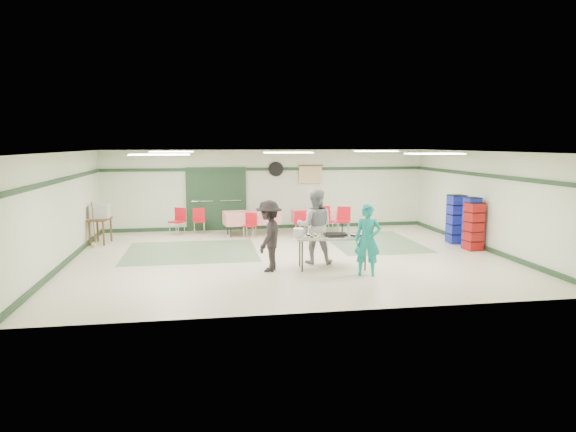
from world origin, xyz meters
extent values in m
plane|color=beige|center=(0.00, 0.00, 0.00)|extent=(11.00, 11.00, 0.00)
plane|color=white|center=(0.00, 0.00, 2.70)|extent=(11.00, 11.00, 0.00)
plane|color=beige|center=(0.00, 4.50, 1.35)|extent=(11.00, 0.00, 11.00)
plane|color=beige|center=(0.00, -4.50, 1.35)|extent=(11.00, 0.00, 11.00)
plane|color=beige|center=(-5.50, 0.00, 1.35)|extent=(0.00, 9.00, 9.00)
plane|color=beige|center=(5.50, 0.00, 1.35)|extent=(0.00, 9.00, 9.00)
cube|color=#1E3721|center=(0.00, 4.47, 2.05)|extent=(11.00, 0.06, 0.10)
cube|color=#1E3721|center=(0.00, 4.47, 0.06)|extent=(11.00, 0.06, 0.12)
cube|color=#1E3721|center=(-5.47, 0.00, 2.05)|extent=(0.06, 9.00, 0.10)
cube|color=#1E3721|center=(-5.47, 0.00, 0.06)|extent=(0.06, 9.00, 0.12)
cube|color=#1E3721|center=(5.47, 0.00, 2.05)|extent=(0.06, 9.00, 0.10)
cube|color=#1E3721|center=(5.47, 0.00, 0.06)|extent=(0.06, 9.00, 0.12)
cube|color=#5D7757|center=(-2.50, 1.00, 0.00)|extent=(3.50, 3.00, 0.01)
cube|color=#5D7757|center=(2.80, 1.50, 0.00)|extent=(2.50, 3.50, 0.01)
cube|color=#989A98|center=(-2.20, 4.44, 1.05)|extent=(0.90, 0.06, 2.10)
cube|color=#989A98|center=(-1.25, 4.44, 1.05)|extent=(0.90, 0.06, 2.10)
cube|color=#1E3721|center=(-1.73, 4.42, 1.05)|extent=(2.00, 0.03, 2.15)
cylinder|color=black|center=(0.30, 4.44, 2.05)|extent=(0.50, 0.10, 0.50)
cube|color=tan|center=(1.50, 4.44, 1.85)|extent=(0.80, 0.02, 0.60)
cube|color=#A4A4A0|center=(0.80, -1.45, 0.74)|extent=(1.74, 0.82, 0.04)
cylinder|color=black|center=(0.05, -1.66, 0.36)|extent=(0.04, 0.04, 0.72)
cylinder|color=black|center=(1.50, -1.79, 0.36)|extent=(0.04, 0.04, 0.72)
cylinder|color=black|center=(0.10, -1.12, 0.36)|extent=(0.04, 0.04, 0.72)
cylinder|color=black|center=(1.55, -1.24, 0.36)|extent=(0.04, 0.04, 0.72)
cube|color=silver|center=(1.32, -1.56, 0.77)|extent=(0.63, 0.50, 0.02)
cube|color=silver|center=(0.63, -1.31, 0.77)|extent=(0.59, 0.47, 0.02)
cube|color=silver|center=(0.33, -1.54, 0.77)|extent=(0.62, 0.49, 0.02)
cube|color=black|center=(0.87, -1.48, 0.80)|extent=(0.54, 0.37, 0.08)
cube|color=white|center=(0.01, -1.40, 0.86)|extent=(0.24, 0.22, 0.21)
imported|color=teal|center=(1.42, -2.19, 0.79)|extent=(0.67, 0.55, 1.59)
imported|color=gray|center=(0.53, -0.83, 0.91)|extent=(1.01, 0.86, 1.82)
imported|color=black|center=(-0.68, -1.44, 0.82)|extent=(0.96, 1.21, 1.63)
cube|color=red|center=(1.56, 3.33, 0.74)|extent=(1.73, 0.79, 0.05)
cube|color=red|center=(1.56, 3.33, 0.55)|extent=(1.73, 0.81, 0.40)
cylinder|color=black|center=(0.86, 3.02, 0.36)|extent=(0.04, 0.04, 0.72)
cylinder|color=black|center=(2.28, 3.06, 0.36)|extent=(0.04, 0.04, 0.72)
cylinder|color=black|center=(0.84, 3.59, 0.36)|extent=(0.04, 0.04, 0.72)
cylinder|color=black|center=(2.26, 3.63, 0.36)|extent=(0.04, 0.04, 0.72)
cube|color=red|center=(-0.64, 3.33, 0.74)|extent=(1.84, 0.96, 0.05)
cube|color=red|center=(-0.64, 3.33, 0.55)|extent=(1.84, 0.98, 0.40)
cylinder|color=black|center=(-1.33, 2.95, 0.36)|extent=(0.04, 0.04, 0.72)
cylinder|color=black|center=(0.12, 3.12, 0.36)|extent=(0.04, 0.04, 0.72)
cylinder|color=black|center=(-1.40, 3.53, 0.36)|extent=(0.04, 0.04, 0.72)
cylinder|color=black|center=(0.05, 3.70, 0.36)|extent=(0.04, 0.04, 0.72)
cube|color=red|center=(1.63, 2.68, 0.48)|extent=(0.48, 0.48, 0.04)
cube|color=red|center=(1.61, 2.87, 0.72)|extent=(0.44, 0.09, 0.44)
cylinder|color=silver|center=(1.47, 2.48, 0.23)|extent=(0.02, 0.02, 0.46)
cylinder|color=silver|center=(1.82, 2.52, 0.23)|extent=(0.02, 0.02, 0.46)
cylinder|color=silver|center=(1.44, 2.83, 0.23)|extent=(0.02, 0.02, 0.46)
cylinder|color=silver|center=(1.78, 2.87, 0.23)|extent=(0.02, 0.02, 0.46)
cube|color=red|center=(0.87, 2.68, 0.41)|extent=(0.43, 0.43, 0.04)
cube|color=red|center=(0.85, 2.84, 0.62)|extent=(0.38, 0.10, 0.37)
cylinder|color=silver|center=(0.75, 2.50, 0.20)|extent=(0.02, 0.02, 0.39)
cylinder|color=silver|center=(1.05, 2.55, 0.20)|extent=(0.02, 0.02, 0.39)
cylinder|color=silver|center=(0.70, 2.80, 0.20)|extent=(0.02, 0.02, 0.39)
cylinder|color=silver|center=(1.00, 2.85, 0.20)|extent=(0.02, 0.02, 0.39)
cube|color=red|center=(2.20, 2.68, 0.47)|extent=(0.55, 0.55, 0.04)
cube|color=red|center=(2.28, 2.85, 0.70)|extent=(0.41, 0.20, 0.42)
cylinder|color=silver|center=(1.98, 2.58, 0.22)|extent=(0.02, 0.02, 0.45)
cylinder|color=silver|center=(2.30, 2.45, 0.22)|extent=(0.02, 0.02, 0.45)
cylinder|color=silver|center=(2.11, 2.90, 0.22)|extent=(0.02, 0.02, 0.45)
cylinder|color=silver|center=(2.43, 2.77, 0.22)|extent=(0.02, 0.02, 0.45)
cube|color=red|center=(-0.76, 2.68, 0.40)|extent=(0.48, 0.48, 0.04)
cube|color=red|center=(-0.70, 2.83, 0.60)|extent=(0.35, 0.18, 0.36)
cylinder|color=silver|center=(-0.95, 2.60, 0.19)|extent=(0.02, 0.02, 0.38)
cylinder|color=silver|center=(-0.68, 2.49, 0.19)|extent=(0.02, 0.02, 0.38)
cylinder|color=silver|center=(-0.84, 2.87, 0.19)|extent=(0.02, 0.02, 0.38)
cylinder|color=silver|center=(-0.57, 2.75, 0.19)|extent=(0.02, 0.02, 0.38)
cube|color=red|center=(-2.31, 3.73, 0.42)|extent=(0.41, 0.41, 0.04)
cube|color=red|center=(-2.32, 3.90, 0.64)|extent=(0.39, 0.06, 0.39)
cylinder|color=silver|center=(-2.46, 3.56, 0.20)|extent=(0.02, 0.02, 0.41)
cylinder|color=silver|center=(-2.15, 3.58, 0.20)|extent=(0.02, 0.02, 0.41)
cylinder|color=silver|center=(-2.47, 3.87, 0.20)|extent=(0.02, 0.02, 0.41)
cylinder|color=silver|center=(-2.16, 3.89, 0.20)|extent=(0.02, 0.02, 0.41)
cube|color=red|center=(-3.00, 3.53, 0.45)|extent=(0.57, 0.57, 0.04)
cube|color=red|center=(-2.90, 3.68, 0.68)|extent=(0.37, 0.26, 0.41)
cylinder|color=silver|center=(-3.23, 3.48, 0.22)|extent=(0.02, 0.02, 0.43)
cylinder|color=silver|center=(-2.95, 3.30, 0.22)|extent=(0.02, 0.02, 0.43)
cylinder|color=silver|center=(-3.05, 3.75, 0.22)|extent=(0.02, 0.02, 0.43)
cylinder|color=silver|center=(-2.77, 3.57, 0.22)|extent=(0.02, 0.02, 0.43)
cube|color=#1A27A0|center=(5.15, 0.99, 0.71)|extent=(0.44, 0.44, 1.43)
cube|color=maroon|center=(5.15, -0.03, 0.66)|extent=(0.44, 0.44, 1.32)
cube|color=#1A27A0|center=(5.15, 0.10, 0.72)|extent=(0.39, 0.39, 1.45)
cube|color=brown|center=(-5.15, 2.59, 0.72)|extent=(0.62, 0.85, 0.05)
cube|color=brown|center=(-5.40, 2.31, 0.35)|extent=(0.05, 0.05, 0.70)
cube|color=brown|center=(-5.00, 2.24, 0.35)|extent=(0.05, 0.05, 0.70)
cube|color=brown|center=(-5.30, 2.94, 0.35)|extent=(0.05, 0.05, 0.70)
cube|color=brown|center=(-4.90, 2.88, 0.35)|extent=(0.05, 0.05, 0.70)
cube|color=#A6A6A2|center=(-5.15, 2.66, 0.95)|extent=(0.52, 0.45, 0.41)
cylinder|color=brown|center=(-5.23, 2.10, 0.66)|extent=(0.05, 0.21, 1.26)
camera|label=1|loc=(-2.10, -12.89, 2.90)|focal=32.00mm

